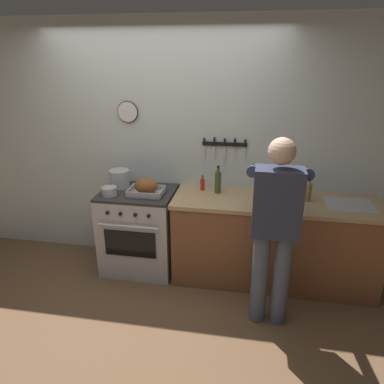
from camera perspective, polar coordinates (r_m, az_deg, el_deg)
name	(u,v)px	position (r m, az deg, el deg)	size (l,w,h in m)	color
ground_plane	(132,330)	(3.34, -9.69, -21.01)	(8.00, 8.00, 0.00)	brown
wall_back	(165,147)	(3.89, -4.33, 7.31)	(6.00, 0.13, 2.60)	silver
counter_block	(274,240)	(3.75, 13.05, -7.58)	(2.03, 0.65, 0.90)	brown
stove	(140,230)	(3.92, -8.42, -6.06)	(0.76, 0.67, 0.90)	#BCBCC1
person_cook	(275,223)	(2.97, 13.22, -4.85)	(0.51, 0.63, 1.66)	#4C566B
roasting_pan	(146,187)	(3.61, -7.39, 0.74)	(0.35, 0.26, 0.18)	#B7B7BC
stock_pot	(120,179)	(3.87, -11.58, 2.14)	(0.21, 0.21, 0.19)	#B7B7BC
saucepan	(109,191)	(3.67, -13.15, 0.12)	(0.15, 0.15, 0.09)	#B7B7BC
cutting_board	(274,202)	(3.49, 12.99, -1.58)	(0.36, 0.24, 0.02)	tan
bottle_hot_sauce	(202,184)	(3.72, 1.69, 1.31)	(0.05, 0.05, 0.16)	red
bottle_olive_oil	(218,182)	(3.63, 4.18, 1.66)	(0.06, 0.06, 0.29)	#385623
bottle_vinegar	(308,192)	(3.60, 18.15, 0.00)	(0.07, 0.07, 0.22)	#997F4C
bottle_soy_sauce	(301,188)	(3.72, 17.15, 0.66)	(0.06, 0.06, 0.20)	black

